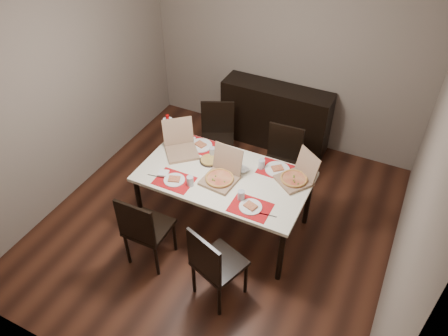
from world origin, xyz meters
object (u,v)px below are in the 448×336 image
Objects in this scene: chair_far_left at (217,135)px; soda_bottle at (169,130)px; sideboard at (275,116)px; chair_near_left at (144,228)px; pizza_box_center at (221,176)px; dining_table at (224,180)px; chair_far_right at (281,160)px; chair_near_right at (214,264)px; dip_bowl at (243,170)px.

soda_bottle is (-0.31, -0.64, 0.38)m from chair_far_left.
sideboard is 2.62m from chair_near_left.
dining_table is at bearing 93.85° from pizza_box_center.
chair_far_left reaches higher than dining_table.
sideboard is 1.61× the size of chair_far_right.
soda_bottle reaches higher than dining_table.
chair_near_right is 1.00× the size of chair_far_left.
chair_near_left is at bearing 174.45° from chair_near_right.
chair_near_left is 1.00× the size of chair_far_right.
chair_far_left is 0.93m from chair_far_right.
dip_bowl is at bearing 57.30° from chair_near_left.
chair_near_left is 1.25m from soda_bottle.
soda_bottle reaches higher than sideboard.
chair_near_right is at bearing -67.90° from pizza_box_center.
chair_near_left reaches higher than dining_table.
dip_bowl reaches higher than dining_table.
chair_near_right is 2.05m from chair_far_left.
soda_bottle reaches higher than chair_near_right.
chair_near_left is 2.70× the size of soda_bottle.
chair_near_left is 0.95m from pizza_box_center.
pizza_box_center reaches higher than chair_far_right.
pizza_box_center reaches higher than sideboard.
dining_table is at bearing -135.06° from dip_bowl.
sideboard is at bearing 80.75° from chair_near_left.
chair_near_right is 1.72m from chair_far_right.
chair_far_left is 1.00× the size of chair_far_right.
chair_far_right is 0.99m from pizza_box_center.
dining_table is 1.94× the size of chair_far_left.
chair_near_left is (-0.48, -0.84, -0.17)m from dining_table.
chair_near_left and chair_far_left have the same top height.
dining_table is 1.09m from chair_far_left.
chair_near_right is 2.70× the size of soda_bottle.
chair_near_right is at bearing -69.35° from dining_table.
dip_bowl is (0.15, 0.15, 0.08)m from dining_table.
sideboard is at bearing 98.72° from chair_near_right.
soda_bottle is (-1.23, -0.51, 0.38)m from chair_far_right.
dining_table is 5.22× the size of soda_bottle.
chair_near_left is 1.85m from chair_far_right.
soda_bottle is at bearing 108.24° from chair_near_left.
sideboard is 1.61× the size of chair_near_right.
chair_far_left is at bearing 118.87° from pizza_box_center.
dip_bowl is at bearing -47.77° from chair_far_left.
sideboard is at bearing 92.04° from dining_table.
chair_far_right is at bearing 64.88° from dining_table.
sideboard reaches higher than dining_table.
chair_near_right is at bearing -5.55° from chair_near_left.
dining_table is 1.94× the size of chair_near_right.
chair_near_right reaches higher than dip_bowl.
pizza_box_center reaches higher than chair_near_left.
chair_far_right is 2.70× the size of soda_bottle.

